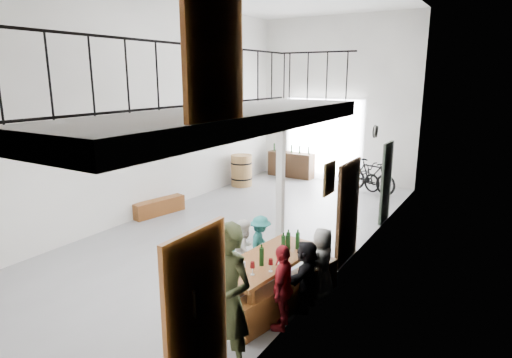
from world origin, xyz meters
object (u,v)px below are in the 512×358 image
Objects in this scene: tasting_table at (268,263)px; side_bench at (159,207)px; host_standing at (228,300)px; bench_inner at (232,282)px; serving_counter at (291,165)px; bicycle_near at (358,175)px; oak_barrel at (241,170)px.

tasting_table reaches higher than side_bench.
side_bench is at bearing 149.95° from host_standing.
bench_inner is 1.38× the size of side_bench.
bicycle_near is at bearing -6.33° from serving_counter.
tasting_table is at bearing 13.62° from bench_inner.
host_standing is at bearing -57.90° from oak_barrel.
bicycle_near is at bearing 107.63° from host_standing.
side_bench is 0.84× the size of bicycle_near.
oak_barrel is (0.19, 3.68, 0.31)m from side_bench.
host_standing is (1.03, -1.56, 0.72)m from bench_inner.
bench_inner is 2.00m from host_standing.
oak_barrel reaches higher than serving_counter.
host_standing reaches higher than oak_barrel.
tasting_table is 2.03× the size of oak_barrel.
host_standing reaches higher than bicycle_near.
bench_inner is (-0.66, -0.05, -0.47)m from tasting_table.
serving_counter is 2.65m from bicycle_near.
serving_counter is at bearing 121.41° from host_standing.
side_bench is (-4.04, 2.54, -0.03)m from bench_inner.
side_bench is 3.69m from oak_barrel.
bench_inner is 1.06× the size of host_standing.
serving_counter reaches higher than tasting_table.
tasting_table is at bearing -149.38° from bicycle_near.
bench_inner is 1.20× the size of serving_counter.
oak_barrel reaches higher than bench_inner.
bench_inner is at bearing -32.11° from side_bench.
host_standing reaches higher than serving_counter.
bench_inner is at bearing 132.24° from host_standing.
host_standing is at bearing -70.82° from tasting_table.
host_standing is (5.07, -4.10, 0.75)m from side_bench.
side_bench is at bearing 156.90° from bench_inner.
bench_inner reaches higher than side_bench.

